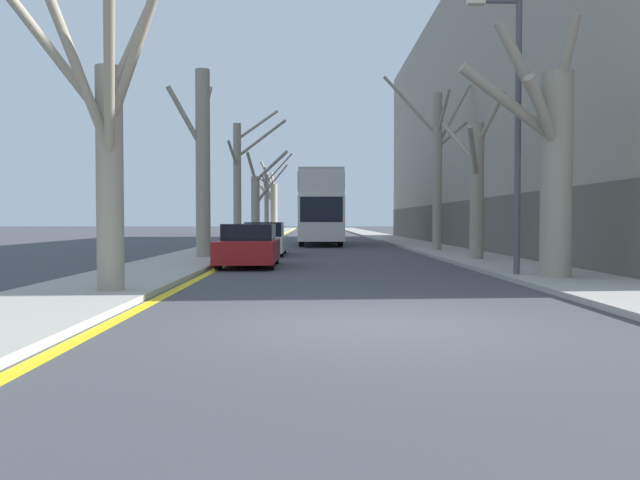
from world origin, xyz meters
name	(u,v)px	position (x,y,z in m)	size (l,w,h in m)	color
ground_plane	(372,325)	(0.00, 0.00, 0.00)	(300.00, 300.00, 0.00)	#424247
sidewalk_left	(264,236)	(-5.42, 50.00, 0.06)	(2.90, 120.00, 0.12)	#A39E93
sidewalk_right	(378,236)	(5.42, 50.00, 0.06)	(2.90, 120.00, 0.12)	#A39E93
building_facade_right	(533,119)	(11.86, 26.90, 7.33)	(10.08, 46.04, 14.69)	#9E9384
kerb_line_stripe	(281,236)	(-3.79, 50.00, 0.00)	(0.24, 120.00, 0.01)	yellow
street_tree_left_0	(109,146)	(-4.79, 3.30, 2.94)	(3.28, 2.78, 6.65)	gray
street_tree_left_1	(203,157)	(-5.02, 15.00, 3.90)	(1.59, 3.30, 7.34)	gray
street_tree_left_2	(239,179)	(-4.81, 25.24, 3.75)	(3.10, 3.32, 7.83)	gray
street_tree_left_3	(257,203)	(-4.93, 37.16, 2.80)	(3.13, 2.44, 6.47)	gray
street_tree_left_4	(268,200)	(-4.92, 48.62, 3.39)	(2.77, 1.72, 7.60)	gray
street_tree_left_5	(273,203)	(-5.18, 60.05, 3.41)	(2.39, 2.98, 8.09)	gray
street_tree_right_0	(552,160)	(4.97, 6.24, 2.95)	(2.98, 1.71, 6.30)	gray
street_tree_right_1	(476,184)	(5.06, 13.56, 2.80)	(1.62, 4.30, 5.99)	gray
street_tree_right_2	(437,164)	(5.06, 20.54, 4.17)	(4.29, 2.09, 8.38)	gray
double_decker_bus	(320,204)	(-0.34, 30.25, 2.50)	(2.60, 10.79, 4.41)	silver
parked_car_0	(249,246)	(-2.91, 11.42, 0.66)	(1.82, 4.15, 1.38)	maroon
parked_car_1	(264,240)	(-2.91, 18.08, 0.67)	(1.77, 4.47, 1.42)	silver
lamp_post	(514,120)	(4.30, 7.07, 4.05)	(1.40, 0.20, 7.20)	#4C4F54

